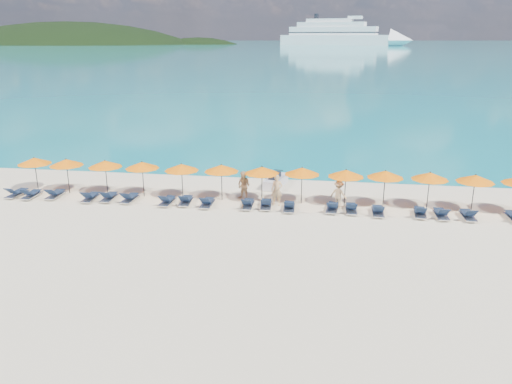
# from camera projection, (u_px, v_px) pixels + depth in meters

# --- Properties ---
(ground) EXTENTS (1400.00, 1400.00, 0.00)m
(ground) POSITION_uv_depth(u_px,v_px,m) (247.00, 231.00, 25.71)
(ground) COLOR beige
(sea) EXTENTS (1600.00, 1300.00, 0.01)m
(sea) POSITION_uv_depth(u_px,v_px,m) (330.00, 43.00, 648.54)
(sea) COLOR #1FA9B2
(sea) RESTS_ON ground
(headland_main) EXTENTS (374.00, 242.00, 126.50)m
(headland_main) POSITION_uv_depth(u_px,v_px,m) (72.00, 78.00, 588.60)
(headland_main) COLOR black
(headland_main) RESTS_ON ground
(headland_small) EXTENTS (162.00, 126.00, 85.50)m
(headland_small) POSITION_uv_depth(u_px,v_px,m) (199.00, 75.00, 585.62)
(headland_small) COLOR black
(headland_small) RESTS_ON ground
(cruise_ship) EXTENTS (134.93, 53.90, 37.26)m
(cruise_ship) POSITION_uv_depth(u_px,v_px,m) (346.00, 35.00, 507.22)
(cruise_ship) COLOR white
(cruise_ship) RESTS_ON ground
(jetski) EXTENTS (1.49, 2.84, 0.96)m
(jetski) POSITION_uv_depth(u_px,v_px,m) (276.00, 181.00, 33.24)
(jetski) COLOR silver
(jetski) RESTS_ON ground
(beachgoer_a) EXTENTS (0.70, 0.48, 1.86)m
(beachgoer_a) POSITION_uv_depth(u_px,v_px,m) (277.00, 190.00, 29.40)
(beachgoer_a) COLOR tan
(beachgoer_a) RESTS_ON ground
(beachgoer_b) EXTENTS (0.98, 0.80, 1.75)m
(beachgoer_b) POSITION_uv_depth(u_px,v_px,m) (244.00, 185.00, 30.53)
(beachgoer_b) COLOR tan
(beachgoer_b) RESTS_ON ground
(beachgoer_c) EXTENTS (1.16, 0.88, 1.63)m
(beachgoer_c) POSITION_uv_depth(u_px,v_px,m) (339.00, 194.00, 29.07)
(beachgoer_c) COLOR tan
(beachgoer_c) RESTS_ON ground
(umbrella_0) EXTENTS (2.10, 2.10, 2.28)m
(umbrella_0) POSITION_uv_depth(u_px,v_px,m) (34.00, 161.00, 31.78)
(umbrella_0) COLOR black
(umbrella_0) RESTS_ON ground
(umbrella_1) EXTENTS (2.10, 2.10, 2.28)m
(umbrella_1) POSITION_uv_depth(u_px,v_px,m) (66.00, 162.00, 31.39)
(umbrella_1) COLOR black
(umbrella_1) RESTS_ON ground
(umbrella_2) EXTENTS (2.10, 2.10, 2.28)m
(umbrella_2) POSITION_uv_depth(u_px,v_px,m) (105.00, 164.00, 31.04)
(umbrella_2) COLOR black
(umbrella_2) RESTS_ON ground
(umbrella_3) EXTENTS (2.10, 2.10, 2.28)m
(umbrella_3) POSITION_uv_depth(u_px,v_px,m) (142.00, 165.00, 30.73)
(umbrella_3) COLOR black
(umbrella_3) RESTS_ON ground
(umbrella_4) EXTENTS (2.10, 2.10, 2.28)m
(umbrella_4) POSITION_uv_depth(u_px,v_px,m) (182.00, 167.00, 30.23)
(umbrella_4) COLOR black
(umbrella_4) RESTS_ON ground
(umbrella_5) EXTENTS (2.10, 2.10, 2.28)m
(umbrella_5) POSITION_uv_depth(u_px,v_px,m) (221.00, 168.00, 30.02)
(umbrella_5) COLOR black
(umbrella_5) RESTS_ON ground
(umbrella_6) EXTENTS (2.10, 2.10, 2.28)m
(umbrella_6) POSITION_uv_depth(u_px,v_px,m) (262.00, 170.00, 29.59)
(umbrella_6) COLOR black
(umbrella_6) RESTS_ON ground
(umbrella_7) EXTENTS (2.10, 2.10, 2.28)m
(umbrella_7) POSITION_uv_depth(u_px,v_px,m) (302.00, 171.00, 29.40)
(umbrella_7) COLOR black
(umbrella_7) RESTS_ON ground
(umbrella_8) EXTENTS (2.10, 2.10, 2.28)m
(umbrella_8) POSITION_uv_depth(u_px,v_px,m) (346.00, 173.00, 28.92)
(umbrella_8) COLOR black
(umbrella_8) RESTS_ON ground
(umbrella_9) EXTENTS (2.10, 2.10, 2.28)m
(umbrella_9) POSITION_uv_depth(u_px,v_px,m) (385.00, 174.00, 28.73)
(umbrella_9) COLOR black
(umbrella_9) RESTS_ON ground
(umbrella_10) EXTENTS (2.10, 2.10, 2.28)m
(umbrella_10) POSITION_uv_depth(u_px,v_px,m) (430.00, 176.00, 28.36)
(umbrella_10) COLOR black
(umbrella_10) RESTS_ON ground
(umbrella_11) EXTENTS (2.10, 2.10, 2.28)m
(umbrella_11) POSITION_uv_depth(u_px,v_px,m) (475.00, 178.00, 27.86)
(umbrella_11) COLOR black
(umbrella_11) RESTS_ON ground
(lounger_0) EXTENTS (0.71, 1.73, 0.66)m
(lounger_0) POSITION_uv_depth(u_px,v_px,m) (17.00, 193.00, 31.22)
(lounger_0) COLOR silver
(lounger_0) RESTS_ON ground
(lounger_1) EXTENTS (0.68, 1.72, 0.66)m
(lounger_1) POSITION_uv_depth(u_px,v_px,m) (31.00, 194.00, 30.97)
(lounger_1) COLOR silver
(lounger_1) RESTS_ON ground
(lounger_2) EXTENTS (0.69, 1.73, 0.66)m
(lounger_2) POSITION_uv_depth(u_px,v_px,m) (55.00, 194.00, 30.99)
(lounger_2) COLOR silver
(lounger_2) RESTS_ON ground
(lounger_3) EXTENTS (0.69, 1.73, 0.66)m
(lounger_3) POSITION_uv_depth(u_px,v_px,m) (90.00, 197.00, 30.45)
(lounger_3) COLOR silver
(lounger_3) RESTS_ON ground
(lounger_4) EXTENTS (0.71, 1.73, 0.66)m
(lounger_4) POSITION_uv_depth(u_px,v_px,m) (109.00, 197.00, 30.48)
(lounger_4) COLOR silver
(lounger_4) RESTS_ON ground
(lounger_5) EXTENTS (0.67, 1.72, 0.66)m
(lounger_5) POSITION_uv_depth(u_px,v_px,m) (130.00, 198.00, 30.26)
(lounger_5) COLOR silver
(lounger_5) RESTS_ON ground
(lounger_6) EXTENTS (0.67, 1.72, 0.66)m
(lounger_6) POSITION_uv_depth(u_px,v_px,m) (167.00, 201.00, 29.76)
(lounger_6) COLOR silver
(lounger_6) RESTS_ON ground
(lounger_7) EXTENTS (0.75, 1.74, 0.66)m
(lounger_7) POSITION_uv_depth(u_px,v_px,m) (186.00, 200.00, 29.79)
(lounger_7) COLOR silver
(lounger_7) RESTS_ON ground
(lounger_8) EXTENTS (0.64, 1.71, 0.66)m
(lounger_8) POSITION_uv_depth(u_px,v_px,m) (207.00, 203.00, 29.41)
(lounger_8) COLOR silver
(lounger_8) RESTS_ON ground
(lounger_9) EXTENTS (0.66, 1.72, 0.66)m
(lounger_9) POSITION_uv_depth(u_px,v_px,m) (248.00, 204.00, 29.19)
(lounger_9) COLOR silver
(lounger_9) RESTS_ON ground
(lounger_10) EXTENTS (0.75, 1.74, 0.66)m
(lounger_10) POSITION_uv_depth(u_px,v_px,m) (266.00, 204.00, 29.14)
(lounger_10) COLOR silver
(lounger_10) RESTS_ON ground
(lounger_11) EXTENTS (0.69, 1.72, 0.66)m
(lounger_11) POSITION_uv_depth(u_px,v_px,m) (289.00, 206.00, 28.74)
(lounger_11) COLOR silver
(lounger_11) RESTS_ON ground
(lounger_12) EXTENTS (0.79, 1.75, 0.66)m
(lounger_12) POSITION_uv_depth(u_px,v_px,m) (332.00, 207.00, 28.60)
(lounger_12) COLOR silver
(lounger_12) RESTS_ON ground
(lounger_13) EXTENTS (0.64, 1.71, 0.66)m
(lounger_13) POSITION_uv_depth(u_px,v_px,m) (351.00, 208.00, 28.43)
(lounger_13) COLOR silver
(lounger_13) RESTS_ON ground
(lounger_14) EXTENTS (0.62, 1.70, 0.66)m
(lounger_14) POSITION_uv_depth(u_px,v_px,m) (378.00, 211.00, 28.03)
(lounger_14) COLOR silver
(lounger_14) RESTS_ON ground
(lounger_15) EXTENTS (0.77, 1.75, 0.66)m
(lounger_15) POSITION_uv_depth(u_px,v_px,m) (420.00, 212.00, 27.82)
(lounger_15) COLOR silver
(lounger_15) RESTS_ON ground
(lounger_16) EXTENTS (0.66, 1.71, 0.66)m
(lounger_16) POSITION_uv_depth(u_px,v_px,m) (441.00, 214.00, 27.58)
(lounger_16) COLOR silver
(lounger_16) RESTS_ON ground
(lounger_17) EXTENTS (0.64, 1.71, 0.66)m
(lounger_17) POSITION_uv_depth(u_px,v_px,m) (468.00, 215.00, 27.40)
(lounger_17) COLOR silver
(lounger_17) RESTS_ON ground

